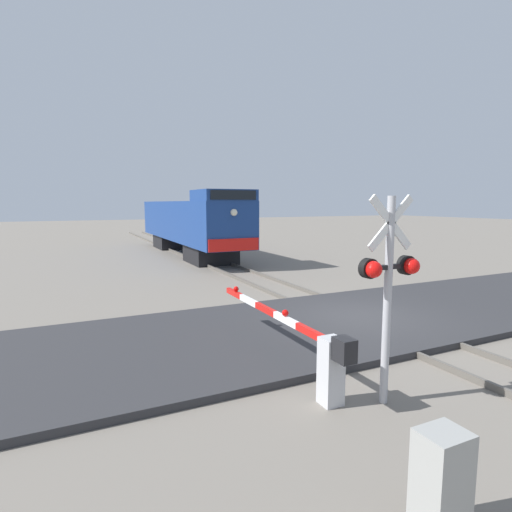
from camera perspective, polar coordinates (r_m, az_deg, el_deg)
ground_plane at (r=12.78m, az=14.11°, el=-8.80°), size 160.00×160.00×0.00m
rail_track_left at (r=12.33m, az=11.52°, el=-8.96°), size 0.08×80.00×0.15m
rail_track_right at (r=13.22m, az=16.54°, el=-8.00°), size 0.08×80.00×0.15m
road_surface at (r=12.76m, az=14.12°, el=-8.45°), size 36.00×5.86×0.16m
locomotive at (r=28.18m, az=-9.26°, el=4.60°), size 2.89×16.41×4.21m
crossing_signal at (r=7.33m, az=18.10°, el=-3.05°), size 1.18×0.33×3.66m
crossing_gate at (r=7.92m, az=7.75°, el=-12.63°), size 0.36×5.37×1.32m
utility_cabinet at (r=5.31m, az=24.41°, el=-26.92°), size 0.51×0.43×1.16m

